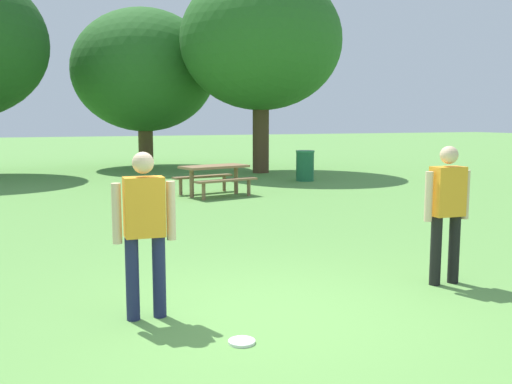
{
  "coord_description": "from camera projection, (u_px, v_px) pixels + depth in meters",
  "views": [
    {
      "loc": [
        -2.22,
        -4.94,
        1.95
      ],
      "look_at": [
        0.64,
        1.88,
        1.0
      ],
      "focal_mm": 40.01,
      "sensor_mm": 36.0,
      "label": 1
    }
  ],
  "objects": [
    {
      "name": "ground_plane",
      "position": [
        270.0,
        318.0,
        5.62
      ],
      "size": [
        120.0,
        120.0,
        0.0
      ],
      "primitive_type": "plane",
      "color": "#609947"
    },
    {
      "name": "tree_broad_center",
      "position": [
        144.0,
        71.0,
        22.66
      ],
      "size": [
        5.68,
        5.68,
        6.27
      ],
      "color": "brown",
      "rests_on": "ground"
    },
    {
      "name": "picnic_table_near",
      "position": [
        214.0,
        174.0,
        14.51
      ],
      "size": [
        1.97,
        1.76,
        0.77
      ],
      "color": "olive",
      "rests_on": "ground"
    },
    {
      "name": "tree_far_right",
      "position": [
        261.0,
        41.0,
        20.15
      ],
      "size": [
        5.73,
        5.73,
        7.12
      ],
      "color": "#4C3823",
      "rests_on": "ground"
    },
    {
      "name": "person_thrower",
      "position": [
        145.0,
        224.0,
        5.5
      ],
      "size": [
        0.61,
        0.24,
        1.64
      ],
      "color": "#1E234C",
      "rests_on": "ground"
    },
    {
      "name": "frisbee",
      "position": [
        242.0,
        342.0,
        4.99
      ],
      "size": [
        0.24,
        0.24,
        0.03
      ],
      "primitive_type": "cylinder",
      "color": "white",
      "rests_on": "ground"
    },
    {
      "name": "trash_can_beside_table",
      "position": [
        305.0,
        166.0,
        17.92
      ],
      "size": [
        0.59,
        0.59,
        0.96
      ],
      "color": "#1E663D",
      "rests_on": "ground"
    },
    {
      "name": "person_catcher",
      "position": [
        447.0,
        206.0,
        6.67
      ],
      "size": [
        0.61,
        0.24,
        1.64
      ],
      "color": "black",
      "rests_on": "ground"
    }
  ]
}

